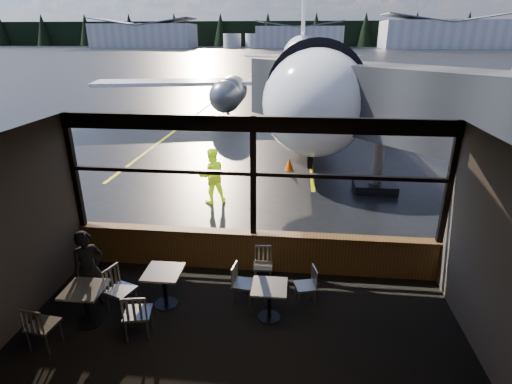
% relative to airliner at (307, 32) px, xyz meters
% --- Properties ---
extents(ground_plane, '(520.00, 520.00, 0.00)m').
position_rel_airliner_xyz_m(ground_plane, '(-1.25, 100.74, -5.24)').
color(ground_plane, black).
rests_on(ground_plane, ground).
extents(carpet_floor, '(8.00, 6.00, 0.01)m').
position_rel_airliner_xyz_m(carpet_floor, '(-1.25, -22.26, -5.23)').
color(carpet_floor, black).
rests_on(carpet_floor, ground).
extents(ceiling, '(8.00, 6.00, 0.04)m').
position_rel_airliner_xyz_m(ceiling, '(-1.25, -22.26, -1.74)').
color(ceiling, '#38332D').
rests_on(ceiling, ground).
extents(window_sill, '(8.00, 0.28, 0.90)m').
position_rel_airliner_xyz_m(window_sill, '(-1.25, -19.26, -4.79)').
color(window_sill, '#58371A').
rests_on(window_sill, ground).
extents(window_header, '(8.00, 0.18, 0.30)m').
position_rel_airliner_xyz_m(window_header, '(-1.25, -19.26, -1.89)').
color(window_header, black).
rests_on(window_header, ground).
extents(mullion_left, '(0.12, 0.12, 2.60)m').
position_rel_airliner_xyz_m(mullion_left, '(-5.20, -19.26, -3.04)').
color(mullion_left, black).
rests_on(mullion_left, ground).
extents(mullion_centre, '(0.12, 0.12, 2.60)m').
position_rel_airliner_xyz_m(mullion_centre, '(-1.25, -19.26, -3.04)').
color(mullion_centre, black).
rests_on(mullion_centre, ground).
extents(mullion_right, '(0.12, 0.12, 2.60)m').
position_rel_airliner_xyz_m(mullion_right, '(2.70, -19.26, -3.04)').
color(mullion_right, black).
rests_on(mullion_right, ground).
extents(window_transom, '(8.00, 0.10, 0.08)m').
position_rel_airliner_xyz_m(window_transom, '(-1.25, -19.26, -2.94)').
color(window_transom, black).
rests_on(window_transom, ground).
extents(airliner, '(29.12, 34.74, 10.48)m').
position_rel_airliner_xyz_m(airliner, '(0.00, 0.00, 0.00)').
color(airliner, white).
rests_on(airliner, ground_plane).
extents(jet_bridge, '(8.48, 10.36, 4.52)m').
position_rel_airliner_xyz_m(jet_bridge, '(2.35, -13.76, -2.98)').
color(jet_bridge, '#272729').
rests_on(jet_bridge, ground_plane).
extents(cafe_table_near, '(0.64, 0.64, 0.71)m').
position_rel_airliner_xyz_m(cafe_table_near, '(-0.76, -20.93, -4.88)').
color(cafe_table_near, gray).
rests_on(cafe_table_near, carpet_floor).
extents(cafe_table_mid, '(0.70, 0.70, 0.77)m').
position_rel_airliner_xyz_m(cafe_table_mid, '(-2.83, -20.75, -4.85)').
color(cafe_table_mid, gray).
rests_on(cafe_table_mid, carpet_floor).
extents(cafe_table_left, '(0.69, 0.69, 0.76)m').
position_rel_airliner_xyz_m(cafe_table_left, '(-4.06, -21.43, -4.86)').
color(cafe_table_left, '#A4A097').
rests_on(cafe_table_left, carpet_floor).
extents(chair_near_e, '(0.54, 0.54, 0.82)m').
position_rel_airliner_xyz_m(chair_near_e, '(-0.09, -20.43, -4.83)').
color(chair_near_e, '#BCB8A9').
rests_on(chair_near_e, carpet_floor).
extents(chair_near_w, '(0.51, 0.51, 0.84)m').
position_rel_airliner_xyz_m(chair_near_w, '(-1.31, -20.50, -4.82)').
color(chair_near_w, beige).
rests_on(chair_near_w, carpet_floor).
extents(chair_near_n, '(0.48, 0.48, 0.83)m').
position_rel_airliner_xyz_m(chair_near_n, '(-0.98, -19.80, -4.82)').
color(chair_near_n, '#B8B2A6').
rests_on(chair_near_n, carpet_floor).
extents(chair_mid_s, '(0.61, 0.61, 0.95)m').
position_rel_airliner_xyz_m(chair_mid_s, '(-3.01, -21.65, -4.76)').
color(chair_mid_s, '#BAB5A8').
rests_on(chair_mid_s, carpet_floor).
extents(chair_mid_w, '(0.65, 0.65, 0.94)m').
position_rel_airliner_xyz_m(chair_mid_w, '(-3.58, -21.02, -4.77)').
color(chair_mid_w, beige).
rests_on(chair_mid_w, carpet_floor).
extents(chair_left_s, '(0.55, 0.55, 0.91)m').
position_rel_airliner_xyz_m(chair_left_s, '(-4.49, -22.09, -4.78)').
color(chair_left_s, '#ADA89C').
rests_on(chair_left_s, carpet_floor).
extents(passenger, '(0.68, 0.69, 1.61)m').
position_rel_airliner_xyz_m(passenger, '(-4.24, -20.90, -4.44)').
color(passenger, black).
rests_on(passenger, carpet_floor).
extents(ground_crew, '(1.06, 0.97, 1.77)m').
position_rel_airliner_xyz_m(ground_crew, '(-2.99, -15.45, -4.36)').
color(ground_crew, '#BFF219').
rests_on(ground_crew, ground_plane).
extents(cone_nose, '(0.37, 0.37, 0.51)m').
position_rel_airliner_xyz_m(cone_nose, '(-0.64, -11.96, -4.98)').
color(cone_nose, orange).
rests_on(cone_nose, ground_plane).
extents(cone_wing, '(0.37, 0.37, 0.51)m').
position_rel_airliner_xyz_m(cone_wing, '(-4.95, -1.11, -4.98)').
color(cone_wing, '#DB6206').
rests_on(cone_wing, ground_plane).
extents(hangar_left, '(45.00, 18.00, 11.00)m').
position_rel_airliner_xyz_m(hangar_left, '(-71.25, 160.74, 0.26)').
color(hangar_left, silver).
rests_on(hangar_left, ground_plane).
extents(hangar_mid, '(38.00, 15.00, 10.00)m').
position_rel_airliner_xyz_m(hangar_mid, '(-1.25, 165.74, -0.24)').
color(hangar_mid, silver).
rests_on(hangar_mid, ground_plane).
extents(hangar_right, '(50.00, 20.00, 12.00)m').
position_rel_airliner_xyz_m(hangar_right, '(58.75, 158.74, 0.76)').
color(hangar_right, silver).
rests_on(hangar_right, ground_plane).
extents(fuel_tank_a, '(8.00, 8.00, 6.00)m').
position_rel_airliner_xyz_m(fuel_tank_a, '(-31.25, 162.74, -2.24)').
color(fuel_tank_a, silver).
rests_on(fuel_tank_a, ground_plane).
extents(fuel_tank_b, '(8.00, 8.00, 6.00)m').
position_rel_airliner_xyz_m(fuel_tank_b, '(-21.25, 162.74, -2.24)').
color(fuel_tank_b, silver).
rests_on(fuel_tank_b, ground_plane).
extents(fuel_tank_c, '(8.00, 8.00, 6.00)m').
position_rel_airliner_xyz_m(fuel_tank_c, '(-11.25, 162.74, -2.24)').
color(fuel_tank_c, silver).
rests_on(fuel_tank_c, ground_plane).
extents(treeline, '(360.00, 3.00, 12.00)m').
position_rel_airliner_xyz_m(treeline, '(-1.25, 190.74, 0.76)').
color(treeline, black).
rests_on(treeline, ground_plane).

